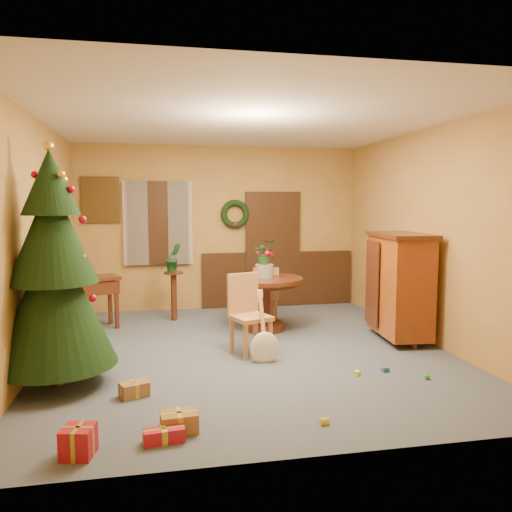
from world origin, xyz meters
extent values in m
plane|color=#3D4859|center=(0.00, 0.00, 0.00)|extent=(5.50, 5.50, 0.00)
plane|color=silver|center=(0.00, 0.00, 2.90)|extent=(5.50, 5.50, 0.00)
plane|color=olive|center=(0.00, 2.75, 1.45)|extent=(5.00, 0.00, 5.00)
plane|color=olive|center=(0.00, -2.75, 1.45)|extent=(5.00, 0.00, 5.00)
plane|color=olive|center=(-2.50, 0.00, 1.45)|extent=(0.00, 5.50, 5.50)
plane|color=olive|center=(2.50, 0.00, 1.45)|extent=(0.00, 5.50, 5.50)
cube|color=black|center=(1.05, 2.71, 0.50)|extent=(2.80, 0.06, 1.00)
cube|color=black|center=(0.95, 2.70, 1.05)|extent=(1.00, 0.08, 2.10)
cube|color=white|center=(0.95, 2.73, 1.00)|extent=(0.80, 0.03, 1.90)
cube|color=black|center=(-1.10, 2.70, 1.55)|extent=(1.05, 0.08, 1.45)
cube|color=white|center=(-1.10, 2.73, 1.55)|extent=(0.88, 0.03, 1.25)
cube|color=white|center=(-1.48, 2.65, 1.55)|extent=(0.42, 0.02, 1.45)
cube|color=white|center=(-0.72, 2.65, 1.55)|extent=(0.42, 0.02, 1.45)
torus|color=black|center=(0.25, 2.67, 1.70)|extent=(0.51, 0.11, 0.51)
cube|color=#4C3819|center=(-2.05, 2.71, 1.95)|extent=(0.62, 0.05, 0.78)
cube|color=gray|center=(-2.05, 2.74, 1.95)|extent=(0.48, 0.02, 0.62)
cylinder|color=black|center=(0.44, 1.03, 0.76)|extent=(1.15, 1.15, 0.06)
cylinder|color=black|center=(0.44, 1.03, 0.70)|extent=(1.03, 1.03, 0.04)
cylinder|color=black|center=(0.44, 1.03, 0.39)|extent=(0.19, 0.19, 0.64)
cylinder|color=black|center=(0.44, 1.03, 0.05)|extent=(0.62, 0.62, 0.10)
cylinder|color=slate|center=(0.44, 1.03, 0.89)|extent=(0.27, 0.27, 0.20)
imported|color=#1E4C23|center=(0.44, 1.03, 1.17)|extent=(0.33, 0.28, 0.36)
cube|color=#A67542|center=(0.02, -0.14, 0.47)|extent=(0.56, 0.56, 0.05)
cube|color=#A67542|center=(-0.05, 0.05, 0.75)|extent=(0.42, 0.19, 0.52)
cube|color=#A67542|center=(0.12, 0.09, 0.22)|extent=(0.06, 0.06, 0.45)
cube|color=#A67542|center=(-0.21, -0.03, 0.22)|extent=(0.06, 0.06, 0.45)
cube|color=#A67542|center=(0.24, -0.24, 0.22)|extent=(0.06, 0.06, 0.45)
cube|color=#A67542|center=(-0.09, -0.36, 0.22)|extent=(0.06, 0.06, 0.45)
cube|color=#A67542|center=(0.52, 1.41, 0.42)|extent=(0.41, 0.41, 0.05)
cube|color=#A67542|center=(0.51, 1.23, 0.68)|extent=(0.40, 0.05, 0.47)
cube|color=#A67542|center=(0.35, 1.26, 0.20)|extent=(0.04, 0.04, 0.40)
cube|color=#A67542|center=(0.67, 1.25, 0.20)|extent=(0.04, 0.04, 0.40)
cube|color=#A67542|center=(0.36, 1.58, 0.20)|extent=(0.04, 0.04, 0.40)
cube|color=#A67542|center=(0.68, 1.57, 0.20)|extent=(0.04, 0.04, 0.40)
cylinder|color=black|center=(-0.87, 1.90, 0.38)|extent=(0.10, 0.10, 0.77)
cylinder|color=black|center=(-0.87, 1.90, 0.78)|extent=(0.31, 0.31, 0.03)
imported|color=#19471E|center=(-0.87, 1.90, 1.02)|extent=(0.32, 0.29, 0.47)
cylinder|color=#382111|center=(-2.15, -0.83, 0.13)|extent=(0.15, 0.15, 0.27)
cone|color=black|center=(-2.15, -0.83, 0.94)|extent=(1.22, 1.22, 1.44)
cone|color=black|center=(-2.15, -0.83, 1.60)|extent=(0.88, 0.88, 1.05)
cone|color=black|center=(-2.15, -0.83, 2.10)|extent=(0.57, 0.57, 0.66)
sphere|color=yellow|center=(-2.15, -0.83, 2.45)|extent=(0.11, 0.11, 0.11)
cube|color=black|center=(-2.15, 1.53, 0.77)|extent=(1.00, 0.76, 0.05)
cube|color=black|center=(-2.15, 1.53, 0.63)|extent=(0.93, 0.70, 0.19)
cube|color=black|center=(-2.53, 1.53, 0.37)|extent=(0.17, 0.31, 0.74)
cube|color=black|center=(-1.77, 1.53, 0.37)|extent=(0.17, 0.31, 0.74)
cube|color=#511709|center=(2.15, 0.12, 0.76)|extent=(0.63, 1.13, 1.35)
cube|color=black|center=(2.15, 0.12, 1.46)|extent=(0.70, 1.20, 0.05)
cylinder|color=black|center=(2.15, -0.33, 0.05)|extent=(0.08, 0.08, 0.10)
cylinder|color=black|center=(2.15, 0.58, 0.05)|extent=(0.08, 0.08, 0.10)
cube|color=brown|center=(-0.96, -2.13, 0.08)|extent=(0.32, 0.24, 0.16)
cube|color=gold|center=(-0.96, -2.13, 0.08)|extent=(0.31, 0.05, 0.16)
cube|color=gold|center=(-0.96, -2.13, 0.08)|extent=(0.06, 0.23, 0.16)
cube|color=maroon|center=(-1.72, -2.40, 0.11)|extent=(0.27, 0.27, 0.23)
cube|color=gold|center=(-1.72, -2.40, 0.11)|extent=(0.23, 0.08, 0.23)
cube|color=gold|center=(-1.72, -2.40, 0.11)|extent=(0.08, 0.23, 0.23)
cube|color=brown|center=(-1.36, -1.28, 0.07)|extent=(0.31, 0.27, 0.14)
cube|color=gold|center=(-1.36, -1.28, 0.07)|extent=(0.26, 0.12, 0.14)
cube|color=gold|center=(-1.36, -1.28, 0.07)|extent=(0.10, 0.19, 0.14)
cube|color=maroon|center=(-1.09, -2.30, 0.06)|extent=(0.34, 0.17, 0.11)
cube|color=gold|center=(-1.09, -2.30, 0.06)|extent=(0.33, 0.06, 0.12)
cube|color=gold|center=(-1.09, -2.30, 0.06)|extent=(0.06, 0.14, 0.12)
cube|color=#2551A3|center=(1.38, -1.09, 0.03)|extent=(0.09, 0.07, 0.05)
sphere|color=green|center=(1.71, -1.40, 0.03)|extent=(0.06, 0.06, 0.06)
cube|color=yellow|center=(1.02, -1.14, 0.03)|extent=(0.09, 0.09, 0.05)
sphere|color=#AA0B22|center=(0.23, -0.10, 0.03)|extent=(0.06, 0.06, 0.06)
cube|color=yellow|center=(0.27, -2.24, 0.03)|extent=(0.09, 0.06, 0.05)
camera|label=1|loc=(-1.10, -6.15, 1.88)|focal=35.00mm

